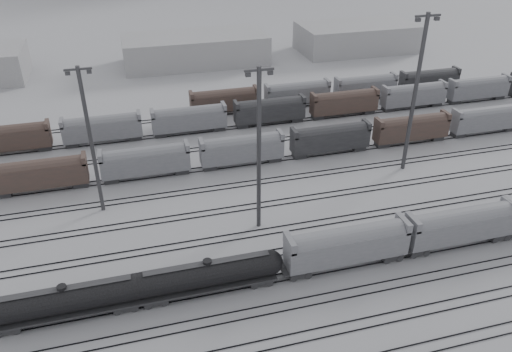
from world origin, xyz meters
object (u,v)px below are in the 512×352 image
object	(u,v)px
hopper_car_a	(347,244)
light_mast_c	(259,148)
tank_car_a	(65,301)
hopper_car_b	(461,224)
tank_car_b	(208,274)

from	to	relation	value
hopper_car_a	light_mast_c	size ratio (longest dim) A/B	0.68
tank_car_a	hopper_car_b	size ratio (longest dim) A/B	1.16
light_mast_c	hopper_car_b	bearing A→B (deg)	-24.95
tank_car_a	light_mast_c	size ratio (longest dim) A/B	0.77
tank_car_b	light_mast_c	size ratio (longest dim) A/B	0.78
tank_car_b	light_mast_c	world-z (taller)	light_mast_c
tank_car_a	hopper_car_a	size ratio (longest dim) A/B	1.14
tank_car_a	hopper_car_a	bearing A→B (deg)	0.00
hopper_car_a	light_mast_c	distance (m)	17.28
tank_car_a	tank_car_b	xyz separation A→B (m)	(16.54, 0.00, 0.03)
tank_car_a	light_mast_c	world-z (taller)	light_mast_c
tank_car_a	light_mast_c	bearing A→B (deg)	24.32
tank_car_a	light_mast_c	xyz separation A→B (m)	(26.28, 11.88, 10.18)
hopper_car_a	light_mast_c	world-z (taller)	light_mast_c
hopper_car_a	hopper_car_b	world-z (taller)	hopper_car_a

